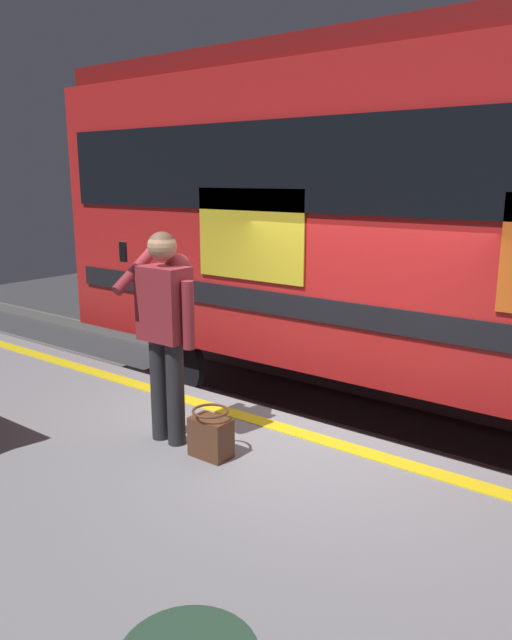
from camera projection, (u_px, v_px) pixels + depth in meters
ground_plane at (303, 508)px, 5.51m from camera, size 26.19×26.19×0.00m
platform at (128, 584)px, 3.81m from camera, size 17.46×4.10×0.88m
safety_line at (286, 429)px, 5.07m from camera, size 17.11×0.16×0.01m
track_rail_near at (378, 443)px, 6.68m from camera, size 22.70×0.08×0.16m
track_rail_far at (428, 405)px, 7.79m from camera, size 22.70×0.08×0.16m
train_carriage at (449, 209)px, 6.44m from camera, size 9.32×2.77×4.14m
passenger at (166, 321)px, 4.63m from camera, size 0.57×0.55×1.67m
handbag at (211, 435)px, 4.54m from camera, size 0.31×0.28×0.38m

